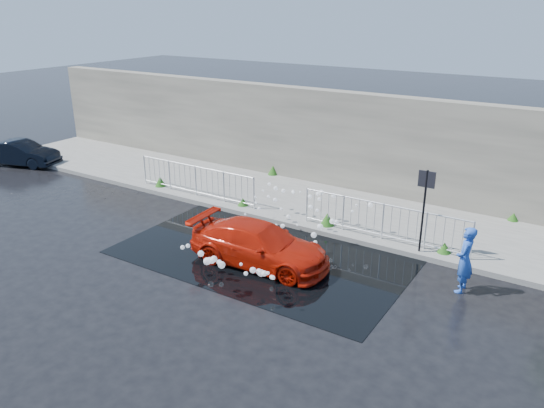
{
  "coord_description": "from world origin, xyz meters",
  "views": [
    {
      "loc": [
        7.88,
        -10.28,
        6.58
      ],
      "look_at": [
        -0.03,
        2.15,
        1.0
      ],
      "focal_mm": 35.0,
      "sensor_mm": 36.0,
      "label": 1
    }
  ],
  "objects_px": {
    "sign_post": "(425,198)",
    "red_car": "(259,245)",
    "person": "(465,260)",
    "dark_car": "(21,153)"
  },
  "relations": [
    {
      "from": "sign_post",
      "to": "red_car",
      "type": "xyz_separation_m",
      "value": [
        -3.48,
        -2.75,
        -1.16
      ]
    },
    {
      "from": "red_car",
      "to": "person",
      "type": "bearing_deg",
      "value": -76.77
    },
    {
      "from": "person",
      "to": "sign_post",
      "type": "bearing_deg",
      "value": -132.85
    },
    {
      "from": "sign_post",
      "to": "dark_car",
      "type": "xyz_separation_m",
      "value": [
        -17.36,
        -0.5,
        -1.19
      ]
    },
    {
      "from": "sign_post",
      "to": "red_car",
      "type": "bearing_deg",
      "value": -141.67
    },
    {
      "from": "sign_post",
      "to": "person",
      "type": "height_order",
      "value": "sign_post"
    },
    {
      "from": "sign_post",
      "to": "person",
      "type": "bearing_deg",
      "value": -41.57
    },
    {
      "from": "sign_post",
      "to": "red_car",
      "type": "relative_size",
      "value": 0.64
    },
    {
      "from": "red_car",
      "to": "person",
      "type": "distance_m",
      "value": 5.16
    },
    {
      "from": "sign_post",
      "to": "person",
      "type": "relative_size",
      "value": 1.49
    }
  ]
}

